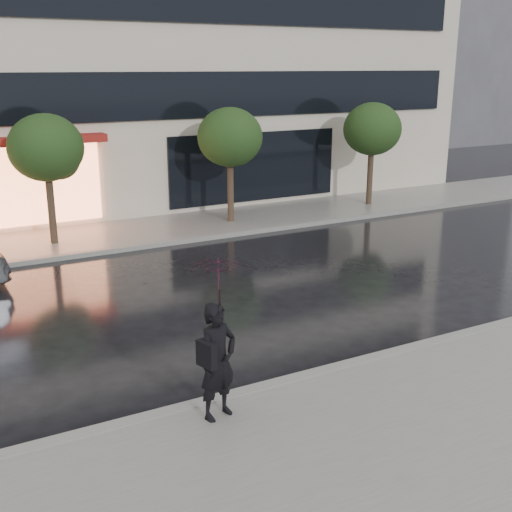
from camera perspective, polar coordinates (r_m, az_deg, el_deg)
ground at (r=12.71m, az=5.77°, el=-8.17°), size 120.00×120.00×0.00m
sidewalk_near at (r=10.48m, az=16.09°, el=-14.16°), size 60.00×4.50×0.12m
sidewalk_far at (r=21.46m, az=-9.75°, el=2.20°), size 60.00×3.50×0.12m
curb_near at (r=11.95m, az=8.50°, el=-9.59°), size 60.00×0.25×0.14m
curb_far at (r=19.86m, az=-8.09°, el=1.14°), size 60.00×0.25×0.14m
bg_building_right at (r=49.75m, az=13.22°, el=19.29°), size 12.00×12.00×16.00m
tree_mid_west at (r=20.00m, az=-18.01°, el=8.95°), size 2.20×2.20×3.99m
tree_mid_east at (r=21.90m, az=-2.22°, el=10.33°), size 2.20×2.20×3.99m
tree_far_east at (r=25.13m, az=10.36°, el=10.89°), size 2.20×2.20×3.99m
pedestrian_with_umbrella at (r=9.52m, az=-3.34°, el=-5.59°), size 1.17×1.18×2.52m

